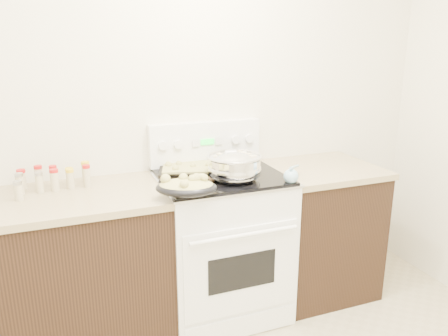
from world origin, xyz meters
name	(u,v)px	position (x,y,z in m)	size (l,w,h in m)	color
room_shell	(291,53)	(0.00, 0.00, 1.70)	(4.10, 3.60, 2.75)	silver
counter_left	(88,268)	(-0.48, 1.43, 0.46)	(0.93, 0.67, 0.92)	black
counter_right	(317,229)	(1.08, 1.43, 0.46)	(0.73, 0.67, 0.92)	black
kitchen_range	(221,242)	(0.35, 1.42, 0.49)	(0.78, 0.73, 1.22)	white
mixing_bowl	(234,167)	(0.39, 1.30, 1.02)	(0.40, 0.40, 0.19)	silver
roasting_pan	(186,186)	(0.05, 1.14, 0.99)	(0.39, 0.33, 0.11)	black
baking_sheet	(195,168)	(0.23, 1.56, 0.96)	(0.51, 0.42, 0.06)	black
wooden_spoon	(214,177)	(0.28, 1.36, 0.95)	(0.17, 0.21, 0.04)	#996F46
blue_ladle	(291,175)	(0.69, 1.15, 0.98)	(0.21, 0.24, 0.11)	#87B5CA
spice_jars	(52,179)	(-0.62, 1.57, 0.98)	(0.40, 0.24, 0.13)	#BFB28C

